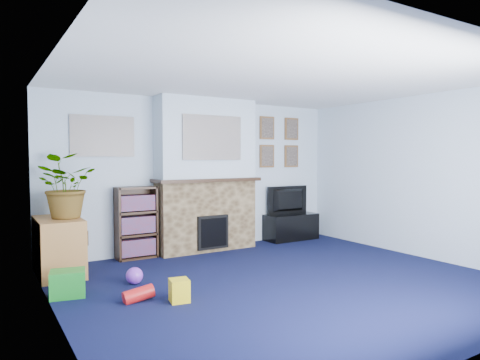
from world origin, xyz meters
TOP-DOWN VIEW (x-y plane):
  - floor at (0.00, 0.00)m, footprint 5.00×4.50m
  - ceiling at (0.00, 0.00)m, footprint 5.00×4.50m
  - wall_back at (0.00, 2.25)m, footprint 5.00×0.04m
  - wall_front at (0.00, -2.25)m, footprint 5.00×0.04m
  - wall_left at (-2.50, 0.00)m, footprint 0.04×4.50m
  - wall_right at (2.50, 0.00)m, footprint 0.04×4.50m
  - chimney_breast at (0.00, 2.05)m, footprint 1.72×0.50m
  - collage_main at (0.00, 1.84)m, footprint 1.00×0.03m
  - collage_left at (-1.55, 2.23)m, footprint 0.90×0.03m
  - portrait_tl at (1.30, 2.23)m, footprint 0.30×0.03m
  - portrait_tr at (1.85, 2.23)m, footprint 0.30×0.03m
  - portrait_bl at (1.30, 2.23)m, footprint 0.30×0.03m
  - portrait_br at (1.85, 2.23)m, footprint 0.30×0.03m
  - tv_stand at (1.69, 2.03)m, footprint 0.98×0.41m
  - television at (1.69, 2.05)m, footprint 0.86×0.12m
  - bookshelf at (-1.12, 2.11)m, footprint 0.58×0.28m
  - sideboard at (-2.24, 1.75)m, footprint 0.51×0.92m
  - potted_plant at (-2.19, 1.70)m, footprint 0.96×0.94m
  - mantel_clock at (-0.05, 2.00)m, footprint 0.09×0.06m
  - mantel_candle at (0.27, 2.00)m, footprint 0.06×0.06m
  - mantel_teddy at (-0.49, 2.00)m, footprint 0.13×0.13m
  - mantel_can at (0.63, 2.00)m, footprint 0.06×0.06m
  - green_crate at (-2.30, 0.79)m, footprint 0.40×0.35m
  - toy_ball at (-1.56, 0.85)m, footprint 0.20×0.20m
  - toy_block at (-1.36, 0.01)m, footprint 0.22×0.22m
  - toy_tube at (-1.71, 0.24)m, footprint 0.32×0.14m

SIDE VIEW (x-z plane):
  - floor at x=0.00m, z-range -0.01..0.01m
  - toy_tube at x=-1.71m, z-range -0.02..0.16m
  - toy_ball at x=-1.56m, z-range -0.01..0.19m
  - toy_block at x=-1.36m, z-range -0.01..0.23m
  - green_crate at x=-2.30m, z-range 0.00..0.28m
  - tv_stand at x=1.69m, z-range -0.01..0.46m
  - sideboard at x=-2.24m, z-range -0.01..0.71m
  - bookshelf at x=-1.12m, z-range -0.02..1.03m
  - television at x=1.69m, z-range 0.46..0.96m
  - potted_plant at x=-2.19m, z-range 0.72..1.53m
  - chimney_breast at x=0.00m, z-range -0.02..2.38m
  - wall_back at x=0.00m, z-range 0.00..2.40m
  - wall_front at x=0.00m, z-range 0.00..2.40m
  - wall_left at x=-2.50m, z-range 0.00..2.40m
  - wall_right at x=2.50m, z-range 0.00..2.40m
  - mantel_can at x=0.63m, z-range 1.15..1.27m
  - mantel_teddy at x=-0.49m, z-range 1.15..1.28m
  - mantel_clock at x=-0.05m, z-range 1.16..1.28m
  - mantel_candle at x=0.27m, z-range 1.14..1.32m
  - portrait_bl at x=1.30m, z-range 1.30..1.70m
  - portrait_br at x=1.85m, z-range 1.30..1.70m
  - collage_left at x=-1.55m, z-range 1.49..2.07m
  - collage_main at x=0.00m, z-range 1.44..2.12m
  - portrait_tl at x=1.30m, z-range 1.80..2.20m
  - portrait_tr at x=1.85m, z-range 1.80..2.20m
  - ceiling at x=0.00m, z-range 2.40..2.40m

